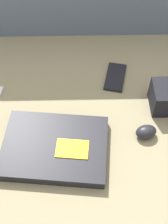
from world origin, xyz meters
The scene contains 5 objects.
ground_plane centered at (0.00, 0.00, 0.00)m, with size 8.00×8.00×0.00m, color #7A6651.
couch_seat centered at (0.00, 0.00, 0.08)m, with size 1.12×0.77×0.16m.
laptop centered at (-0.08, -0.12, 0.17)m, with size 0.31×0.25×0.03m.
computer_mouse centered at (0.18, -0.08, 0.17)m, with size 0.07×0.06×0.04m.
phone_silver centered at (0.11, 0.16, 0.16)m, with size 0.09×0.13×0.01m.
Camera 1 is at (-0.01, -0.58, 0.93)m, focal length 50.00 mm.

